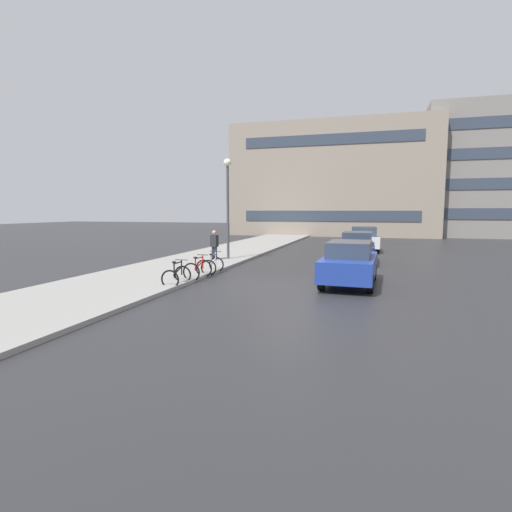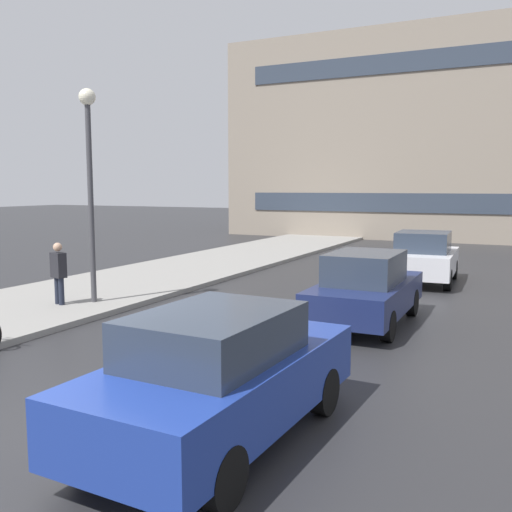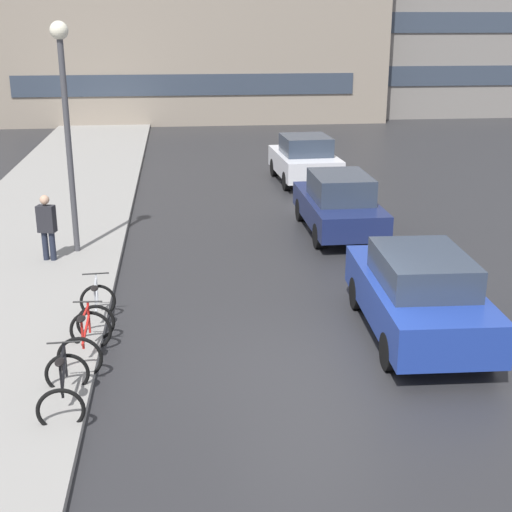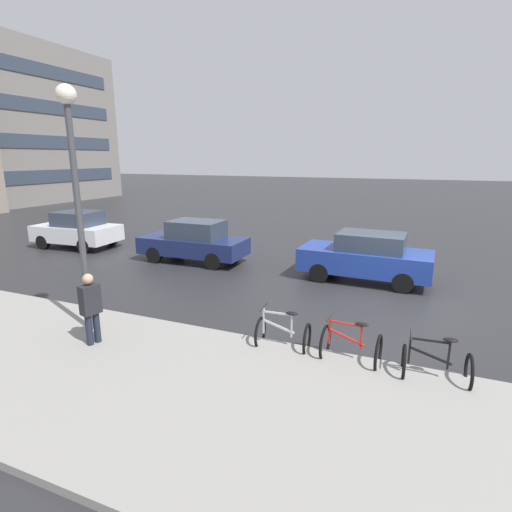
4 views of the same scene
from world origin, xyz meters
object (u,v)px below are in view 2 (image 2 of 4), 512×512
(car_blue, at_px, (221,375))
(car_white, at_px, (423,258))
(pedestrian, at_px, (59,272))
(car_navy, at_px, (366,289))
(streetlamp, at_px, (89,162))

(car_blue, bearing_deg, car_white, 89.22)
(car_blue, height_order, pedestrian, pedestrian)
(car_blue, bearing_deg, car_navy, 89.99)
(car_navy, relative_size, car_white, 1.10)
(car_white, height_order, pedestrian, pedestrian)
(pedestrian, bearing_deg, car_navy, 14.51)
(car_white, bearing_deg, pedestrian, -132.51)
(car_white, bearing_deg, car_blue, -90.78)
(car_navy, bearing_deg, car_blue, -90.01)
(car_blue, distance_m, car_navy, 6.64)
(pedestrian, bearing_deg, car_white, 47.49)
(car_white, distance_m, pedestrian, 11.15)
(car_white, distance_m, streetlamp, 10.70)
(car_navy, height_order, pedestrian, pedestrian)
(car_blue, xyz_separation_m, streetlamp, (-6.80, 5.38, 2.88))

